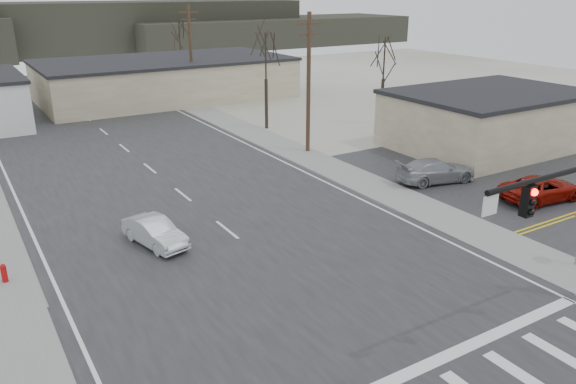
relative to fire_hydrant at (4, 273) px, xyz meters
name	(u,v)px	position (x,y,z in m)	size (l,w,h in m)	color
ground	(316,301)	(10.20, -8.00, -0.45)	(140.00, 140.00, 0.00)	silver
main_road	(177,190)	(10.20, 7.00, -0.43)	(18.00, 110.00, 0.05)	#242527
cross_road	(316,301)	(10.20, -8.00, -0.43)	(90.00, 10.00, 0.04)	#242527
parking_lot	(517,175)	(30.20, -2.00, -0.44)	(18.00, 20.00, 0.03)	#242527
sidewalk_right	(284,147)	(20.80, 12.00, -0.42)	(3.00, 90.00, 0.06)	gray
fire_hydrant	(4,273)	(0.00, 0.00, 0.00)	(0.24, 0.24, 0.87)	#A50C0C
building_right_far	(166,79)	(20.20, 36.00, 1.70)	(26.30, 14.30, 4.30)	beige
building_lot	(488,119)	(34.20, 4.00, 1.71)	(14.30, 10.30, 4.30)	beige
upole_right_a	(309,81)	(21.70, 10.00, 4.77)	(2.20, 0.30, 10.00)	#452F20
upole_right_b	(191,53)	(21.70, 32.00, 4.77)	(2.20, 0.30, 10.00)	#452F20
tree_right_mid	(266,59)	(22.70, 18.00, 5.48)	(3.74, 3.74, 8.33)	#30271D
tree_right_far	(180,39)	(25.20, 44.00, 5.13)	(3.52, 3.52, 7.84)	#30271D
tree_lot	(384,61)	(32.20, 14.00, 5.13)	(3.52, 3.52, 7.84)	#30271D
hill_center	(93,27)	(25.20, 88.00, 4.05)	(80.00, 18.00, 9.00)	#333026
hill_right	(272,32)	(60.20, 82.00, 2.30)	(60.00, 18.00, 5.50)	#333026
sedan_crossing	(155,232)	(6.55, 0.22, 0.24)	(1.36, 3.91, 1.29)	#ACB3B7
car_far_a	(145,99)	(16.56, 32.42, 0.44)	(2.37, 5.82, 1.69)	black
car_far_b	(65,95)	(10.37, 40.32, 0.21)	(1.46, 3.63, 1.24)	black
car_parked_red	(541,189)	(27.42, -5.62, 0.29)	(2.34, 5.08, 1.41)	maroon
car_parked_silver	(435,171)	(24.62, -0.10, 0.31)	(2.04, 5.03, 1.46)	gray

